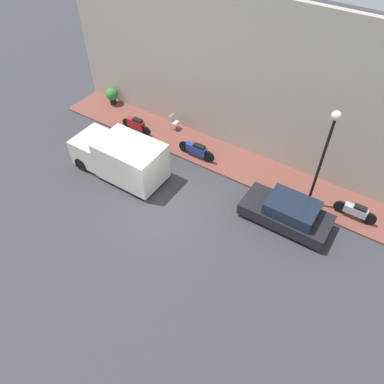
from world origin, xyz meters
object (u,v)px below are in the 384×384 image
at_px(scooter_silver, 356,211).
at_px(potted_plant, 112,95).
at_px(motorcycle_blue, 197,150).
at_px(streetlamp, 327,145).
at_px(delivery_van, 120,157).
at_px(cafe_chair, 173,121).
at_px(motorcycle_red, 136,124).
at_px(parked_car, 288,213).

relative_size(scooter_silver, potted_plant, 1.81).
xyz_separation_m(motorcycle_blue, streetlamp, (-0.00, -6.04, 2.97)).
distance_m(delivery_van, cafe_chair, 4.34).
relative_size(scooter_silver, cafe_chair, 2.17).
xyz_separation_m(delivery_van, potted_plant, (4.39, 4.44, -0.34)).
bearing_deg(delivery_van, motorcycle_red, 26.39).
relative_size(parked_car, delivery_van, 0.82).
xyz_separation_m(parked_car, delivery_van, (-1.46, 8.10, 0.43)).
bearing_deg(delivery_van, cafe_chair, -1.48).
distance_m(parked_car, potted_plant, 12.87).
xyz_separation_m(motorcycle_blue, potted_plant, (1.44, 6.95, 0.15)).
height_order(delivery_van, potted_plant, delivery_van).
bearing_deg(cafe_chair, motorcycle_blue, -119.63).
bearing_deg(motorcycle_red, delivery_van, -153.61).
height_order(parked_car, cafe_chair, parked_car).
xyz_separation_m(scooter_silver, streetlamp, (-0.28, 1.98, 3.00)).
bearing_deg(parked_car, scooter_silver, -54.04).
height_order(parked_car, delivery_van, delivery_van).
bearing_deg(motorcycle_blue, potted_plant, 78.28).
relative_size(delivery_van, motorcycle_red, 2.46).
xyz_separation_m(parked_car, motorcycle_blue, (1.49, 5.59, -0.06)).
xyz_separation_m(streetlamp, cafe_chair, (1.37, 8.44, -2.93)).
height_order(streetlamp, cafe_chair, streetlamp).
xyz_separation_m(potted_plant, cafe_chair, (-0.08, -4.55, -0.10)).
distance_m(delivery_van, streetlamp, 9.38).
xyz_separation_m(parked_car, motorcycle_red, (1.55, 9.59, -0.08)).
relative_size(parked_car, motorcycle_red, 2.00).
xyz_separation_m(streetlamp, potted_plant, (1.45, 12.98, -2.82)).
relative_size(motorcycle_red, streetlamp, 0.39).
distance_m(scooter_silver, streetlamp, 3.61).
relative_size(parked_car, scooter_silver, 2.08).
bearing_deg(potted_plant, parked_car, -103.14).
bearing_deg(cafe_chair, potted_plant, 89.03).
distance_m(scooter_silver, motorcycle_red, 12.03).
distance_m(motorcycle_blue, motorcycle_red, 4.01).
bearing_deg(potted_plant, motorcycle_red, -115.05).
xyz_separation_m(delivery_van, streetlamp, (2.94, -8.55, 2.48)).
height_order(parked_car, motorcycle_blue, parked_car).
distance_m(motorcycle_blue, cafe_chair, 2.76).
bearing_deg(motorcycle_blue, parked_car, -104.89).
height_order(delivery_van, scooter_silver, delivery_van).
bearing_deg(streetlamp, cafe_chair, 80.79).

